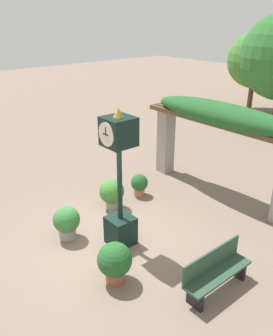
{
  "coord_description": "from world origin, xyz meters",
  "views": [
    {
      "loc": [
        6.08,
        -4.21,
        5.19
      ],
      "look_at": [
        0.23,
        0.67,
        1.87
      ],
      "focal_mm": 38.0,
      "sensor_mm": 36.0,
      "label": 1
    }
  ],
  "objects_px": {
    "potted_plant_far_left": "(112,192)",
    "potted_plant_far_right": "(67,222)",
    "pedestal_clock": "(120,181)",
    "potted_plant_near_left": "(139,184)",
    "park_bench": "(216,271)",
    "potted_plant_near_right": "(115,261)"
  },
  "relations": [
    {
      "from": "potted_plant_far_left",
      "to": "park_bench",
      "type": "xyz_separation_m",
      "value": [
        4.0,
        -0.35,
        -0.07
      ]
    },
    {
      "from": "potted_plant_near_right",
      "to": "park_bench",
      "type": "bearing_deg",
      "value": 43.53
    },
    {
      "from": "potted_plant_near_left",
      "to": "potted_plant_far_left",
      "type": "relative_size",
      "value": 0.77
    },
    {
      "from": "potted_plant_near_left",
      "to": "potted_plant_far_left",
      "type": "xyz_separation_m",
      "value": [
        0.11,
        -1.13,
        0.12
      ]
    },
    {
      "from": "potted_plant_far_left",
      "to": "potted_plant_near_right",
      "type": "bearing_deg",
      "value": -35.06
    },
    {
      "from": "potted_plant_near_right",
      "to": "potted_plant_far_right",
      "type": "bearing_deg",
      "value": 179.3
    },
    {
      "from": "potted_plant_near_right",
      "to": "park_bench",
      "type": "relative_size",
      "value": 0.54
    },
    {
      "from": "park_bench",
      "to": "pedestal_clock",
      "type": "bearing_deg",
      "value": 101.09
    },
    {
      "from": "pedestal_clock",
      "to": "potted_plant_far_right",
      "type": "xyz_separation_m",
      "value": [
        -1.02,
        -0.9,
        -1.2
      ]
    },
    {
      "from": "potted_plant_far_right",
      "to": "pedestal_clock",
      "type": "bearing_deg",
      "value": 41.56
    },
    {
      "from": "potted_plant_far_left",
      "to": "potted_plant_far_right",
      "type": "height_order",
      "value": "potted_plant_far_left"
    },
    {
      "from": "potted_plant_near_left",
      "to": "potted_plant_near_right",
      "type": "relative_size",
      "value": 0.76
    },
    {
      "from": "pedestal_clock",
      "to": "park_bench",
      "type": "xyz_separation_m",
      "value": [
        2.5,
        0.49,
        -1.23
      ]
    },
    {
      "from": "potted_plant_near_left",
      "to": "potted_plant_far_left",
      "type": "distance_m",
      "value": 1.14
    },
    {
      "from": "potted_plant_far_left",
      "to": "potted_plant_far_right",
      "type": "bearing_deg",
      "value": -74.4
    },
    {
      "from": "pedestal_clock",
      "to": "potted_plant_far_left",
      "type": "bearing_deg",
      "value": 150.87
    },
    {
      "from": "potted_plant_near_left",
      "to": "potted_plant_far_right",
      "type": "height_order",
      "value": "potted_plant_far_right"
    },
    {
      "from": "pedestal_clock",
      "to": "park_bench",
      "type": "height_order",
      "value": "pedestal_clock"
    },
    {
      "from": "pedestal_clock",
      "to": "potted_plant_near_left",
      "type": "distance_m",
      "value": 2.85
    },
    {
      "from": "potted_plant_far_right",
      "to": "park_bench",
      "type": "distance_m",
      "value": 3.78
    },
    {
      "from": "potted_plant_near_right",
      "to": "potted_plant_far_left",
      "type": "distance_m",
      "value": 3.07
    },
    {
      "from": "potted_plant_far_left",
      "to": "pedestal_clock",
      "type": "bearing_deg",
      "value": -29.13
    }
  ]
}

